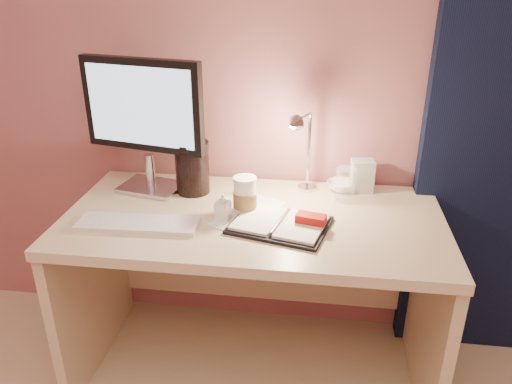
# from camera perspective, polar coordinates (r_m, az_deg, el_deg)

# --- Properties ---
(desk) EXTENTS (1.40, 0.70, 0.73)m
(desk) POSITION_cam_1_polar(r_m,az_deg,el_deg) (2.02, -0.02, -7.47)
(desk) COLOR beige
(desk) RESTS_ON ground
(monitor) EXTENTS (0.50, 0.23, 0.53)m
(monitor) POSITION_cam_1_polar(r_m,az_deg,el_deg) (2.00, -12.62, 8.70)
(monitor) COLOR silver
(monitor) RESTS_ON desk
(keyboard) EXTENTS (0.43, 0.14, 0.02)m
(keyboard) POSITION_cam_1_polar(r_m,az_deg,el_deg) (1.82, -13.36, -3.56)
(keyboard) COLOR white
(keyboard) RESTS_ON desk
(planner) EXTENTS (0.38, 0.32, 0.05)m
(planner) POSITION_cam_1_polar(r_m,az_deg,el_deg) (1.77, 3.05, -3.62)
(planner) COLOR black
(planner) RESTS_ON desk
(paper_a) EXTENTS (0.17, 0.17, 0.00)m
(paper_a) POSITION_cam_1_polar(r_m,az_deg,el_deg) (1.91, -2.34, -1.64)
(paper_a) COLOR silver
(paper_a) RESTS_ON desk
(paper_b) EXTENTS (0.22, 0.22, 0.00)m
(paper_b) POSITION_cam_1_polar(r_m,az_deg,el_deg) (1.92, 0.33, -1.51)
(paper_b) COLOR silver
(paper_b) RESTS_ON desk
(paper_c) EXTENTS (0.22, 0.22, 0.00)m
(paper_c) POSITION_cam_1_polar(r_m,az_deg,el_deg) (1.80, -2.00, -3.44)
(paper_c) COLOR silver
(paper_c) RESTS_ON desk
(coffee_cup) EXTENTS (0.09, 0.09, 0.14)m
(coffee_cup) POSITION_cam_1_polar(r_m,az_deg,el_deg) (1.84, -1.28, -0.51)
(coffee_cup) COLOR white
(coffee_cup) RESTS_ON desk
(clear_cup) EXTENTS (0.08, 0.08, 0.13)m
(clear_cup) POSITION_cam_1_polar(r_m,az_deg,el_deg) (1.97, 10.18, 0.84)
(clear_cup) COLOR white
(clear_cup) RESTS_ON desk
(bowl) EXTENTS (0.13, 0.13, 0.04)m
(bowl) POSITION_cam_1_polar(r_m,az_deg,el_deg) (2.07, 9.76, 0.68)
(bowl) COLOR white
(bowl) RESTS_ON desk
(lotion_bottle) EXTENTS (0.06, 0.06, 0.11)m
(lotion_bottle) POSITION_cam_1_polar(r_m,az_deg,el_deg) (1.79, -3.80, -1.72)
(lotion_bottle) COLOR white
(lotion_bottle) RESTS_ON desk
(dark_jar) EXTENTS (0.13, 0.13, 0.19)m
(dark_jar) POSITION_cam_1_polar(r_m,az_deg,el_deg) (2.02, -7.28, 2.52)
(dark_jar) COLOR black
(dark_jar) RESTS_ON desk
(product_box) EXTENTS (0.10, 0.08, 0.13)m
(product_box) POSITION_cam_1_polar(r_m,az_deg,el_deg) (2.07, 12.03, 1.83)
(product_box) COLOR silver
(product_box) RESTS_ON desk
(desk_lamp) EXTENTS (0.14, 0.21, 0.34)m
(desk_lamp) POSITION_cam_1_polar(r_m,az_deg,el_deg) (1.92, 7.10, 5.19)
(desk_lamp) COLOR silver
(desk_lamp) RESTS_ON desk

